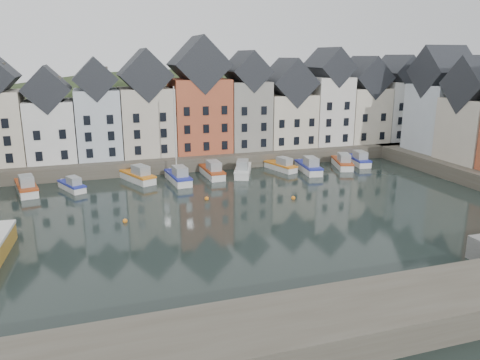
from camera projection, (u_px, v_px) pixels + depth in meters
name	position (u px, v px, depth m)	size (l,w,h in m)	color
ground	(261.00, 217.00, 49.97)	(260.00, 260.00, 0.00)	black
far_quay	(197.00, 154.00, 77.26)	(90.00, 16.00, 2.00)	#494338
near_wall	(234.00, 342.00, 26.50)	(50.00, 6.00, 2.00)	#494338
hillside	(173.00, 214.00, 106.02)	(153.60, 70.40, 64.00)	#232E17
far_terrace	(219.00, 107.00, 74.37)	(72.37, 8.16, 17.78)	beige
right_terrace	(480.00, 113.00, 65.94)	(8.30, 24.25, 16.36)	silver
mooring_buoys	(212.00, 205.00, 53.63)	(20.50, 5.50, 0.50)	orange
boat_a	(27.00, 187.00, 58.66)	(3.52, 7.20, 2.65)	silver
boat_b	(72.00, 186.00, 59.95)	(3.70, 5.63, 2.08)	silver
boat_c	(138.00, 176.00, 64.09)	(4.54, 7.09, 2.61)	silver
boat_d	(178.00, 176.00, 63.55)	(2.71, 7.01, 13.11)	silver
boat_e	(212.00, 171.00, 66.70)	(2.34, 6.94, 2.64)	silver
boat_f	(243.00, 170.00, 67.41)	(4.52, 7.07, 2.60)	silver
boat_g	(281.00, 166.00, 70.39)	(3.46, 6.24, 2.29)	silver
boat_h	(309.00, 167.00, 69.27)	(2.94, 7.11, 2.65)	silver
boat_i	(342.00, 163.00, 72.18)	(3.90, 6.97, 2.55)	silver
boat_j	(358.00, 160.00, 74.20)	(2.94, 6.72, 2.49)	silver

